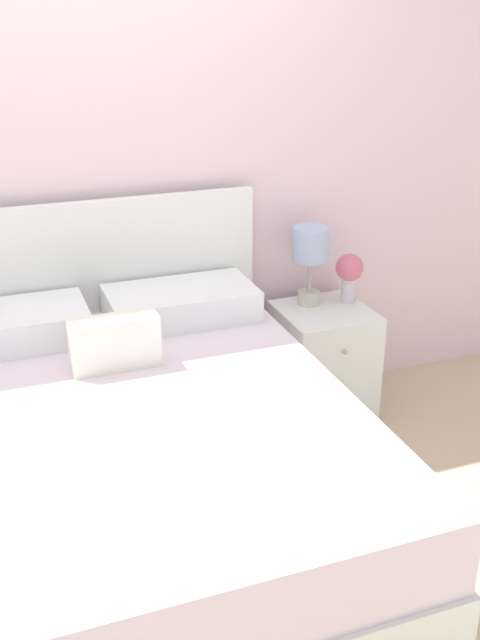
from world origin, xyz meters
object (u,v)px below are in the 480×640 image
at_px(bed, 137,468).
at_px(nightstand, 322,362).
at_px(table_lamp, 310,251).
at_px(flower_vase, 350,272).

height_order(bed, nightstand, bed).
relative_size(table_lamp, flower_vase, 1.58).
distance_m(bed, table_lamp, 1.39).
height_order(nightstand, table_lamp, table_lamp).
bearing_deg(flower_vase, bed, -150.15).
distance_m(nightstand, table_lamp, 0.56).
relative_size(nightstand, flower_vase, 2.28).
relative_size(nightstand, table_lamp, 1.44).
xyz_separation_m(bed, flower_vase, (1.25, 0.72, 0.38)).
xyz_separation_m(nightstand, table_lamp, (-0.04, 0.10, 0.55)).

